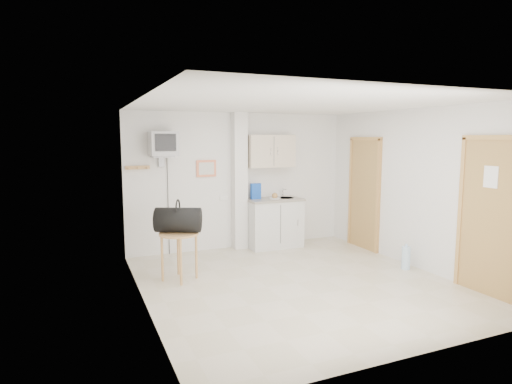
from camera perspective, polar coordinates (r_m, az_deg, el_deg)
name	(u,v)px	position (r m, az deg, el deg)	size (l,w,h in m)	color
ground	(297,283)	(6.23, 5.45, -11.96)	(4.50, 4.50, 0.00)	beige
room_envelope	(310,174)	(6.10, 7.21, 2.41)	(4.24, 4.54, 2.55)	white
kitchenette	(273,204)	(8.03, 2.29, -1.67)	(1.03, 0.58, 2.10)	silver
crt_television	(163,144)	(7.31, -12.29, 6.21)	(0.44, 0.45, 2.15)	slate
round_table	(179,240)	(6.27, -10.23, -6.31)	(0.57, 0.57, 0.70)	#AB833F
duffel_bag	(178,220)	(6.25, -10.34, -3.65)	(0.73, 0.59, 0.48)	black
water_bottle	(406,258)	(7.16, 19.36, -8.27)	(0.13, 0.13, 0.40)	#B3D7F5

